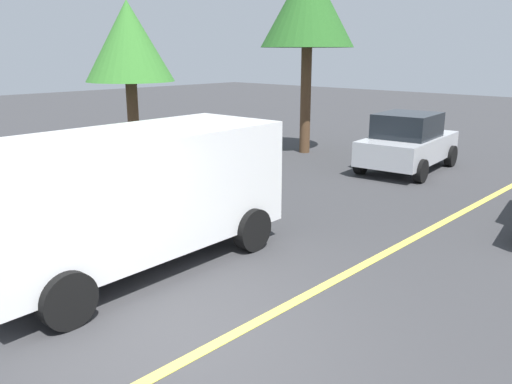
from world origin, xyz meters
name	(u,v)px	position (x,y,z in m)	size (l,w,h in m)	color
ground_plane	(188,359)	(0.00, 0.00, 0.00)	(80.00, 80.00, 0.00)	#38383A
lane_marking_centre	(338,279)	(3.00, 0.00, 0.01)	(28.00, 0.16, 0.01)	#E0D14C
white_van	(132,190)	(1.19, 2.75, 1.27)	(5.28, 2.44, 2.20)	white
car_silver_behind_van	(408,142)	(10.76, 2.94, 0.84)	(3.98, 2.31, 1.70)	#B7BABF
tree_left_verge	(308,5)	(10.95, 6.91, 4.86)	(3.09, 3.09, 6.29)	#513823
tree_centre_verge	(129,43)	(4.25, 7.24, 3.60)	(2.19, 2.19, 4.63)	#513823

